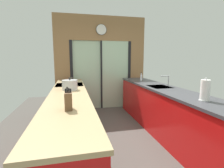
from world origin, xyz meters
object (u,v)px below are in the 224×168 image
Objects in this scene: paper_towel_roll at (205,90)px; soap_bottle at (141,77)px; knife_block at (68,101)px; oven_range at (70,105)px; mixing_bowl at (71,79)px; stock_pot at (70,85)px.

soap_bottle is at bearing 90.00° from paper_towel_roll.
paper_towel_roll is at bearing -0.22° from knife_block.
oven_range is 0.92m from mixing_bowl.
stock_pot is 2.18m from paper_towel_roll.
knife_block is 0.82× the size of paper_towel_roll.
mixing_bowl is 1.86m from soap_bottle.
stock_pot is at bearing -90.00° from mixing_bowl.
stock_pot is at bearing -88.40° from oven_range.
paper_towel_roll is (1.80, -1.92, 0.61)m from oven_range.
oven_range is 1.90m from soap_bottle.
paper_towel_roll is (1.78, -2.69, 0.10)m from mixing_bowl.
soap_bottle is at bearing -16.42° from mixing_bowl.
mixing_bowl is 0.48× the size of paper_towel_roll.
paper_towel_roll is at bearing -46.85° from oven_range.
paper_towel_roll is at bearing -35.28° from stock_pot.
paper_towel_roll is at bearing -90.00° from soap_bottle.
knife_block is 0.92× the size of stock_pot.
oven_range is 2.70m from paper_towel_roll.
paper_towel_roll reaches higher than mixing_bowl.
mixing_bowl reaches higher than oven_range.
mixing_bowl is 2.69m from knife_block.
oven_range is at bearing 90.55° from knife_block.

